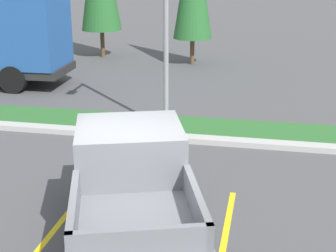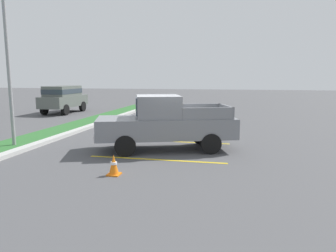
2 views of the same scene
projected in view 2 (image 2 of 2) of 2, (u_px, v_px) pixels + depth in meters
name	position (u px, v px, depth m)	size (l,w,h in m)	color
ground_plane	(159.00, 150.00, 12.29)	(120.00, 120.00, 0.00)	#4C4C4F
parking_line_near	(156.00, 160.00, 10.79)	(0.12, 4.80, 0.01)	yellow
parking_line_far	(174.00, 142.00, 13.79)	(0.12, 4.80, 0.01)	yellow
curb_strip	(43.00, 142.00, 13.30)	(56.00, 0.40, 0.15)	#B2B2AD
grass_median	(20.00, 142.00, 13.53)	(56.00, 1.80, 0.06)	#2D662D
pickup_truck_main	(165.00, 123.00, 12.12)	(3.45, 5.55, 2.10)	black
suv_distant	(63.00, 97.00, 24.54)	(4.63, 2.02, 2.10)	black
street_light	(11.00, 52.00, 12.28)	(0.24, 1.49, 6.42)	gray
traffic_cone	(114.00, 165.00, 9.07)	(0.36, 0.36, 0.60)	orange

